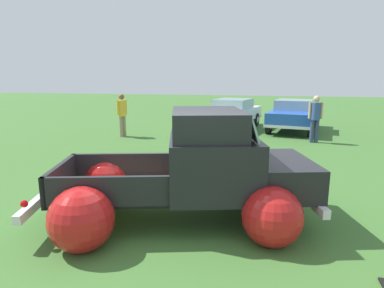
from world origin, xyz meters
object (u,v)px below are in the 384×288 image
object	(u,v)px
show_car_0	(232,113)
spectator_1	(315,116)
vintage_pickup_truck	(198,177)
show_car_1	(293,114)
spectator_0	(122,112)

from	to	relation	value
show_car_0	spectator_1	distance (m)	4.34
show_car_0	vintage_pickup_truck	bearing A→B (deg)	15.37
vintage_pickup_truck	spectator_1	bearing A→B (deg)	53.59
vintage_pickup_truck	show_car_1	distance (m)	10.68
show_car_1	spectator_0	xyz separation A→B (m)	(-7.09, -3.26, 0.24)
spectator_1	spectator_0	bearing A→B (deg)	87.92
show_car_1	spectator_1	world-z (taller)	spectator_1
spectator_0	spectator_1	world-z (taller)	spectator_1
vintage_pickup_truck	show_car_0	distance (m)	10.32
show_car_0	spectator_0	bearing A→B (deg)	-41.07
show_car_1	show_car_0	bearing A→B (deg)	-77.10
show_car_0	spectator_1	world-z (taller)	spectator_1
vintage_pickup_truck	show_car_0	bearing A→B (deg)	77.33
show_car_1	vintage_pickup_truck	bearing A→B (deg)	-1.99
spectator_0	show_car_0	bearing A→B (deg)	-121.60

